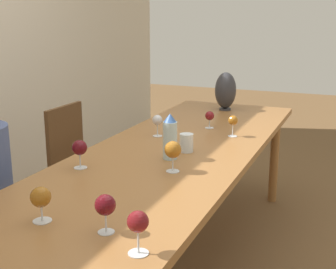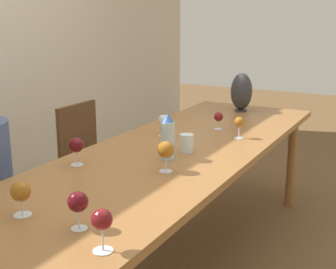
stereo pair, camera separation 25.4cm
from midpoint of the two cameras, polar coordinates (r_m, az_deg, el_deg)
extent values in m
cube|color=#936033|center=(2.57, -2.87, -2.65)|extent=(3.01, 0.90, 0.04)
cylinder|color=#936033|center=(3.86, 11.02, -2.93)|extent=(0.07, 0.07, 0.73)
cylinder|color=#936033|center=(4.05, 1.29, -1.83)|extent=(0.07, 0.07, 0.73)
cylinder|color=#ADCCD6|center=(2.42, -2.75, -0.77)|extent=(0.07, 0.07, 0.20)
cone|color=#33599E|center=(2.39, -2.79, 2.03)|extent=(0.07, 0.07, 0.04)
cylinder|color=silver|center=(2.56, -0.57, -1.05)|extent=(0.08, 0.08, 0.10)
cylinder|color=#2D2D33|center=(3.69, 5.01, 3.09)|extent=(0.09, 0.09, 0.01)
ellipsoid|color=#2D2D33|center=(3.66, 5.07, 5.37)|extent=(0.17, 0.17, 0.28)
cylinder|color=silver|center=(1.84, -19.00, -10.01)|extent=(0.07, 0.07, 0.00)
cylinder|color=silver|center=(1.82, -19.08, -9.10)|extent=(0.01, 0.01, 0.06)
sphere|color=#995B19|center=(1.80, -19.25, -7.27)|extent=(0.08, 0.08, 0.08)
cylinder|color=silver|center=(2.37, -13.67, -4.00)|extent=(0.07, 0.07, 0.00)
cylinder|color=silver|center=(2.36, -13.72, -3.16)|extent=(0.01, 0.01, 0.07)
sphere|color=#510C14|center=(2.34, -13.82, -1.60)|extent=(0.08, 0.08, 0.08)
cylinder|color=silver|center=(2.90, -3.80, -0.21)|extent=(0.06, 0.06, 0.00)
cylinder|color=silver|center=(2.89, -3.81, 0.53)|extent=(0.01, 0.01, 0.07)
sphere|color=silver|center=(2.87, -3.83, 1.76)|extent=(0.06, 0.06, 0.06)
cylinder|color=silver|center=(1.69, -11.92, -11.65)|extent=(0.06, 0.06, 0.00)
cylinder|color=silver|center=(1.68, -11.98, -10.55)|extent=(0.01, 0.01, 0.07)
sphere|color=#510C14|center=(1.65, -12.11, -8.48)|extent=(0.07, 0.07, 0.07)
cylinder|color=silver|center=(3.10, 2.74, 0.79)|extent=(0.06, 0.06, 0.00)
cylinder|color=silver|center=(3.09, 2.75, 1.31)|extent=(0.01, 0.01, 0.06)
sphere|color=maroon|center=(3.08, 2.76, 2.27)|extent=(0.06, 0.06, 0.06)
cylinder|color=silver|center=(1.54, -8.49, -14.23)|extent=(0.07, 0.07, 0.00)
cylinder|color=silver|center=(1.52, -8.55, -12.90)|extent=(0.01, 0.01, 0.08)
sphere|color=maroon|center=(1.49, -8.65, -10.56)|extent=(0.07, 0.07, 0.07)
cylinder|color=silver|center=(2.90, 5.40, -0.23)|extent=(0.06, 0.06, 0.00)
cylinder|color=silver|center=(2.89, 5.42, 0.51)|extent=(0.01, 0.01, 0.07)
sphere|color=#995B19|center=(2.88, 5.45, 1.71)|extent=(0.06, 0.06, 0.06)
cylinder|color=silver|center=(2.26, -2.64, -4.54)|extent=(0.07, 0.07, 0.00)
cylinder|color=silver|center=(2.24, -2.65, -3.63)|extent=(0.01, 0.01, 0.07)
sphere|color=#995B19|center=(2.22, -2.67, -1.89)|extent=(0.08, 0.08, 0.08)
cylinder|color=brown|center=(2.69, -17.92, -15.32)|extent=(0.04, 0.04, 0.40)
cube|color=brown|center=(3.30, -11.49, -4.98)|extent=(0.44, 0.44, 0.04)
cube|color=brown|center=(3.34, -14.56, -0.47)|extent=(0.40, 0.03, 0.46)
cylinder|color=brown|center=(3.14, -10.32, -10.33)|extent=(0.04, 0.04, 0.40)
cylinder|color=brown|center=(3.43, -6.86, -7.93)|extent=(0.04, 0.04, 0.40)
cylinder|color=brown|center=(3.34, -15.87, -9.03)|extent=(0.04, 0.04, 0.40)
cylinder|color=brown|center=(3.62, -12.15, -6.92)|extent=(0.04, 0.04, 0.40)
camera|label=1|loc=(0.13, -92.86, -0.75)|focal=50.00mm
camera|label=2|loc=(0.13, 87.14, 0.75)|focal=50.00mm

